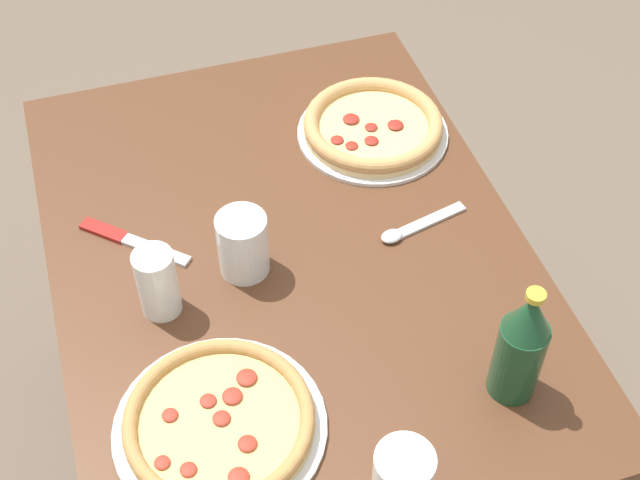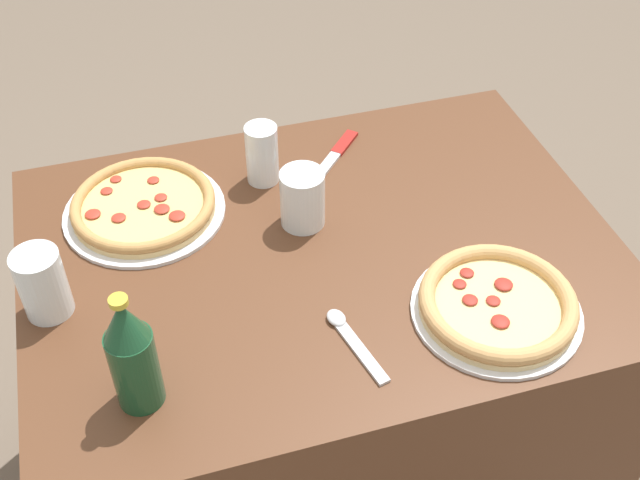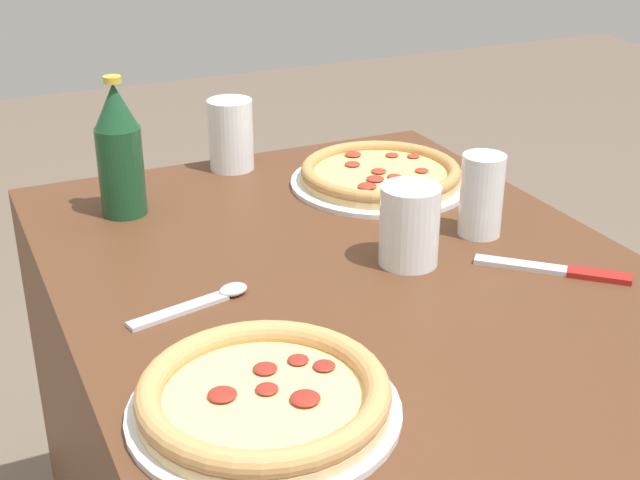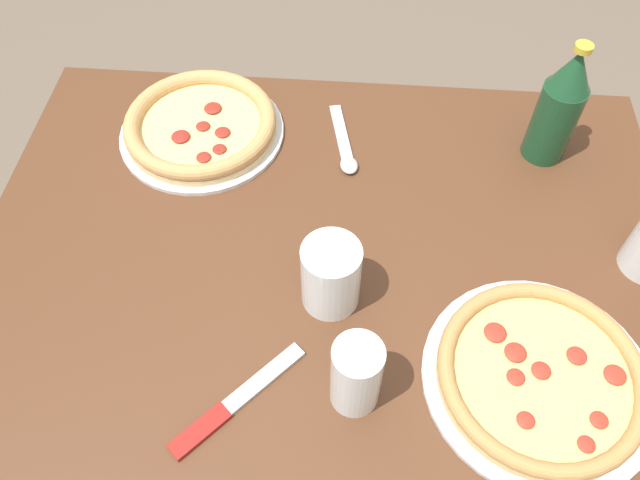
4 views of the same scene
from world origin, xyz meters
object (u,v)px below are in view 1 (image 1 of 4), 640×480
Objects in this scene: glass_water at (243,247)px; knife at (130,240)px; pizza_margherita at (373,127)px; glass_cola at (158,284)px; beer_bottle at (521,346)px; spoon at (412,228)px; pizza_salami at (219,422)px.

knife is (-0.11, -0.17, -0.05)m from glass_water.
pizza_margherita is 0.51m from knife.
knife is (-0.16, -0.03, -0.06)m from glass_cola.
beer_bottle is 0.35m from spoon.
spoon is at bearing -176.06° from beer_bottle.
glass_cola is 1.09× the size of glass_water.
pizza_salami reaches higher than knife.
pizza_margherita is 2.31× the size of glass_cola.
beer_bottle reaches higher than glass_cola.
beer_bottle reaches higher than pizza_salami.
spoon is (-0.34, -0.02, -0.10)m from beer_bottle.
glass_water is 0.47m from beer_bottle.
glass_cola is (0.29, -0.46, 0.04)m from pizza_margherita.
beer_bottle reaches higher than pizza_margherita.
pizza_salami is at bearing -20.97° from glass_water.
beer_bottle reaches higher than knife.
pizza_margherita is at bearing 175.55° from spoon.
glass_cola reaches higher than pizza_margherita.
pizza_salami reaches higher than spoon.
glass_cola is 0.17m from knife.
beer_bottle is at bearing 3.94° from spoon.
glass_water reaches higher than knife.
pizza_salami is at bearing 9.14° from knife.
spoon is at bearing -4.45° from pizza_margherita.
glass_water is at bearing 56.43° from knife.
glass_water is (0.25, -0.31, 0.03)m from pizza_margherita.
pizza_salami is at bearing 8.83° from glass_cola.
beer_bottle is at bearing 82.05° from pizza_salami.
knife is (0.13, -0.49, -0.02)m from pizza_margherita.
pizza_salami is at bearing -38.49° from pizza_margherita.
knife is (-0.40, -0.06, -0.01)m from pizza_salami.
knife is at bearing -170.39° from glass_cola.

